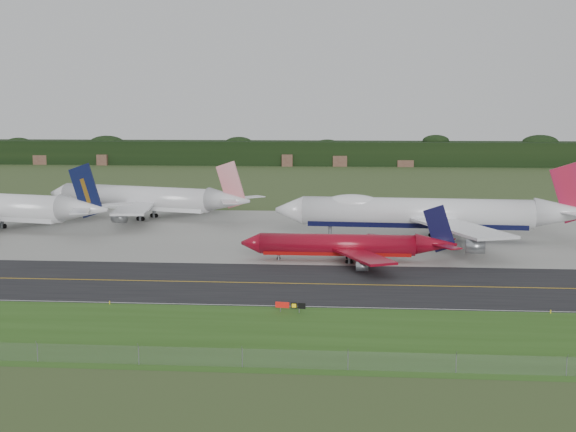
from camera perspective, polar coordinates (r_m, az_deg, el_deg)
The scene contains 15 objects.
ground at distance 138.57m, azimuth 1.98°, elevation -4.49°, with size 600.00×600.00×0.00m, color #354B23.
grass_verge at distance 104.68m, azimuth 1.03°, elevation -8.54°, with size 400.00×30.00×0.01m, color #2A4F17.
taxiway at distance 134.67m, azimuth 1.90°, elevation -4.84°, with size 400.00×32.00×0.02m, color black.
apron at distance 188.68m, azimuth 2.74°, elevation -1.20°, with size 400.00×78.00×0.01m, color gray.
taxiway_centreline at distance 134.66m, azimuth 1.90°, elevation -4.84°, with size 400.00×0.40×0.00m, color gold.
taxiway_edge_line at distance 119.61m, azimuth 1.52°, elevation -6.45°, with size 400.00×0.25×0.00m, color silver.
perimeter_fence at distance 91.97m, azimuth 0.49°, elevation -10.15°, with size 320.00×0.10×320.00m.
horizon_treeline at distance 409.78m, azimuth 3.88°, elevation 4.40°, with size 700.00×25.00×12.00m.
jet_ba_747 at distance 179.81m, azimuth 9.93°, elevation 0.18°, with size 70.44×58.25×17.70m.
jet_red_737 at distance 153.86m, azimuth 4.37°, elevation -2.10°, with size 41.22×33.75×11.17m.
jet_star_tail at distance 214.23m, azimuth -10.05°, elevation 1.20°, with size 59.59×48.60×16.04m.
taxiway_sign at distance 116.06m, azimuth 0.16°, elevation -6.38°, with size 4.40×0.74×1.47m.
edge_marker_left at distance 123.91m, azimuth -12.57°, elevation -6.03°, with size 0.16×0.16×0.50m, color yellow.
edge_marker_center at distance 118.67m, azimuth 0.83°, elevation -6.45°, with size 0.16×0.16×0.50m, color yellow.
edge_marker_right at distance 121.73m, azimuth 18.17°, elevation -6.48°, with size 0.16×0.16×0.50m, color yellow.
Camera 1 is at (6.53, -135.26, 29.40)m, focal length 50.00 mm.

